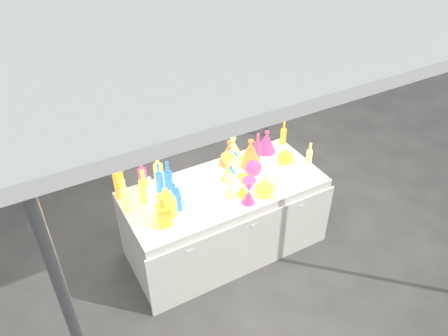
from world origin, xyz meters
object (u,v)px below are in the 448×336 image
hourglass_0 (243,186)px  display_table (224,218)px  globe_0 (264,189)px  cardboard_box_closed (113,135)px  lampshade_0 (229,152)px  bottle_0 (158,169)px  decanter_0 (166,202)px

hourglass_0 → display_table: bearing=114.5°
display_table → globe_0: (0.24, -0.27, 0.44)m
display_table → globe_0: size_ratio=11.77×
cardboard_box_closed → globe_0: size_ratio=3.88×
globe_0 → lampshade_0: lampshade_0 is taller
display_table → cardboard_box_closed: 2.23m
hourglass_0 → lampshade_0: 0.48m
bottle_0 → decanter_0: size_ratio=1.10×
decanter_0 → hourglass_0: (0.67, -0.07, -0.05)m
display_table → cardboard_box_closed: display_table is taller
display_table → bottle_0: 0.79m
hourglass_0 → lampshade_0: lampshade_0 is taller
bottle_0 → hourglass_0: 0.76m
display_table → bottle_0: (-0.48, 0.33, 0.54)m
decanter_0 → hourglass_0: size_ratio=1.46×
cardboard_box_closed → bottle_0: bottle_0 is taller
hourglass_0 → globe_0: hourglass_0 is taller
cardboard_box_closed → hourglass_0: hourglass_0 is taller
cardboard_box_closed → hourglass_0: 2.49m
bottle_0 → decanter_0: (-0.11, -0.43, -0.01)m
globe_0 → display_table: bearing=131.9°
bottle_0 → hourglass_0: size_ratio=1.61×
bottle_0 → hourglass_0: bearing=-41.9°
globe_0 → lampshade_0: (-0.03, 0.56, 0.06)m
display_table → lampshade_0: lampshade_0 is taller
bottle_0 → lampshade_0: bottle_0 is taller
hourglass_0 → bottle_0: bearing=138.1°
decanter_0 → lampshade_0: size_ratio=1.18×
globe_0 → lampshade_0: 0.56m
hourglass_0 → lampshade_0: (0.14, 0.46, 0.02)m
display_table → hourglass_0: hourglass_0 is taller
display_table → lampshade_0: (0.21, 0.29, 0.50)m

